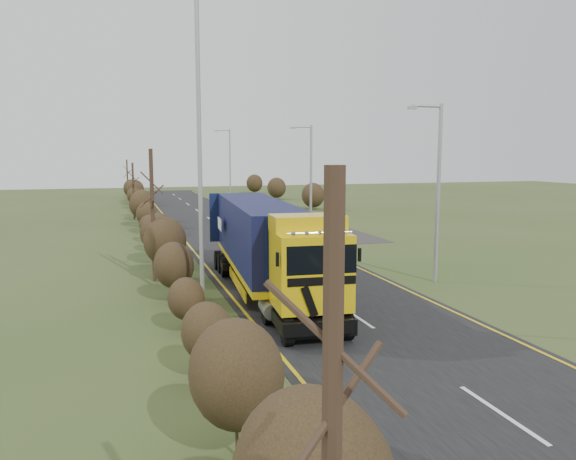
# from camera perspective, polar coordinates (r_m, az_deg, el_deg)

# --- Properties ---
(ground) EXTENTS (160.00, 160.00, 0.00)m
(ground) POSITION_cam_1_polar(r_m,az_deg,el_deg) (24.14, 2.97, -6.21)
(ground) COLOR #33461E
(ground) RESTS_ON ground
(road) EXTENTS (8.00, 120.00, 0.02)m
(road) POSITION_cam_1_polar(r_m,az_deg,el_deg) (33.50, -2.93, -2.26)
(road) COLOR black
(road) RESTS_ON ground
(layby) EXTENTS (6.00, 18.00, 0.02)m
(layby) POSITION_cam_1_polar(r_m,az_deg,el_deg) (44.82, 1.97, 0.28)
(layby) COLOR #2A2825
(layby) RESTS_ON ground
(lane_markings) EXTENTS (7.52, 116.00, 0.01)m
(lane_markings) POSITION_cam_1_polar(r_m,az_deg,el_deg) (33.20, -2.80, -2.32)
(lane_markings) COLOR gold
(lane_markings) RESTS_ON road
(hedgerow) EXTENTS (2.24, 102.04, 6.05)m
(hedgerow) POSITION_cam_1_polar(r_m,az_deg,el_deg) (30.24, -13.03, -0.45)
(hedgerow) COLOR black
(hedgerow) RESTS_ON ground
(lorry) EXTENTS (3.25, 14.11, 3.89)m
(lorry) POSITION_cam_1_polar(r_m,az_deg,el_deg) (23.14, -2.39, -1.24)
(lorry) COLOR black
(lorry) RESTS_ON ground
(car_red_hatchback) EXTENTS (2.71, 3.77, 1.19)m
(car_red_hatchback) POSITION_cam_1_polar(r_m,az_deg,el_deg) (40.52, 1.65, 0.32)
(car_red_hatchback) COLOR #A00819
(car_red_hatchback) RESTS_ON ground
(car_blue_sedan) EXTENTS (2.72, 4.05, 1.26)m
(car_blue_sedan) POSITION_cam_1_polar(r_m,az_deg,el_deg) (47.19, 0.20, 1.41)
(car_blue_sedan) COLOR #0A0936
(car_blue_sedan) RESTS_ON ground
(streetlight_near) EXTENTS (1.72, 0.18, 8.02)m
(streetlight_near) POSITION_cam_1_polar(r_m,az_deg,el_deg) (26.08, 14.86, 4.35)
(streetlight_near) COLOR #9B9DA0
(streetlight_near) RESTS_ON ground
(streetlight_mid) EXTENTS (1.69, 0.18, 7.91)m
(streetlight_mid) POSITION_cam_1_polar(r_m,az_deg,el_deg) (41.58, 2.23, 5.67)
(streetlight_mid) COLOR #9B9DA0
(streetlight_mid) RESTS_ON ground
(streetlight_far) EXTENTS (1.87, 0.18, 8.77)m
(streetlight_far) POSITION_cam_1_polar(r_m,az_deg,el_deg) (67.73, -6.00, 6.83)
(streetlight_far) COLOR #9B9DA0
(streetlight_far) RESTS_ON ground
(left_pole) EXTENTS (0.16, 0.16, 11.42)m
(left_pole) POSITION_cam_1_polar(r_m,az_deg,el_deg) (20.12, -8.97, 7.35)
(left_pole) COLOR #9B9DA0
(left_pole) RESTS_ON ground
(speed_sign) EXTENTS (0.57, 0.10, 2.08)m
(speed_sign) POSITION_cam_1_polar(r_m,az_deg,el_deg) (40.05, 0.80, 1.43)
(speed_sign) COLOR #9B9DA0
(speed_sign) RESTS_ON ground
(warning_board) EXTENTS (0.69, 0.11, 1.82)m
(warning_board) POSITION_cam_1_polar(r_m,az_deg,el_deg) (46.30, -1.69, 1.87)
(warning_board) COLOR #9B9DA0
(warning_board) RESTS_ON ground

